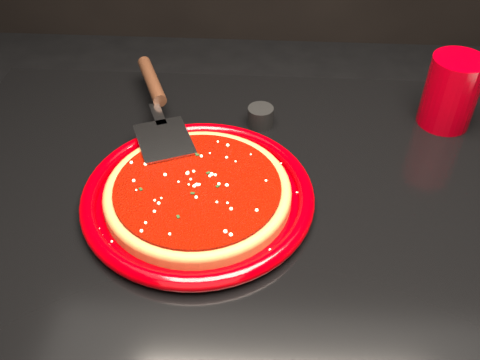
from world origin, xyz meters
The scene contains 9 objects.
plate centered at (-0.18, 0.04, 0.76)m, with size 0.34×0.34×0.03m, color #710002.
pizza_crust centered at (-0.18, 0.04, 0.77)m, with size 0.27×0.27×0.01m, color brown.
pizza_crust_rim centered at (-0.18, 0.04, 0.77)m, with size 0.27×0.27×0.02m, color brown.
pizza_sauce centered at (-0.18, 0.04, 0.78)m, with size 0.24×0.24×0.01m, color #680600.
parmesan_dusting centered at (-0.18, 0.04, 0.79)m, with size 0.23×0.23×0.01m, color beige, non-canonical shape.
basil_flecks centered at (-0.18, 0.04, 0.78)m, with size 0.22×0.22×0.00m, color black, non-canonical shape.
pizza_server centered at (-0.26, 0.22, 0.79)m, with size 0.10×0.35×0.03m, color #B6B8BD, non-canonical shape.
cup centered at (0.23, 0.26, 0.81)m, with size 0.09×0.09×0.12m, color #8D0008.
ramekin centered at (-0.09, 0.24, 0.77)m, with size 0.04×0.04×0.03m, color black.
Camera 1 is at (-0.08, -0.52, 1.31)m, focal length 40.00 mm.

